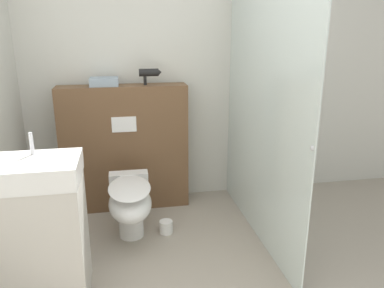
# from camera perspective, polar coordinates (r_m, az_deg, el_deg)

# --- Properties ---
(wall_back) EXTENTS (8.00, 0.06, 2.50)m
(wall_back) POSITION_cam_1_polar(r_m,az_deg,el_deg) (3.71, -3.89, 10.37)
(wall_back) COLOR silver
(wall_back) RESTS_ON ground_plane
(partition_panel) EXTENTS (1.18, 0.26, 1.19)m
(partition_panel) POSITION_cam_1_polar(r_m,az_deg,el_deg) (3.62, -10.13, -0.59)
(partition_panel) COLOR brown
(partition_panel) RESTS_ON ground_plane
(shower_glass) EXTENTS (0.04, 1.76, 2.12)m
(shower_glass) POSITION_cam_1_polar(r_m,az_deg,el_deg) (3.01, 10.48, 4.96)
(shower_glass) COLOR silver
(shower_glass) RESTS_ON ground_plane
(toilet) EXTENTS (0.34, 0.66, 0.49)m
(toilet) POSITION_cam_1_polar(r_m,az_deg,el_deg) (3.12, -9.41, -8.84)
(toilet) COLOR white
(toilet) RESTS_ON ground_plane
(sink_vanity) EXTENTS (0.57, 0.42, 1.08)m
(sink_vanity) POSITION_cam_1_polar(r_m,az_deg,el_deg) (2.58, -22.39, -12.12)
(sink_vanity) COLOR beige
(sink_vanity) RESTS_ON ground_plane
(hair_drier) EXTENTS (0.21, 0.07, 0.15)m
(hair_drier) POSITION_cam_1_polar(r_m,az_deg,el_deg) (3.48, -6.49, 10.70)
(hair_drier) COLOR black
(hair_drier) RESTS_ON partition_panel
(folded_towel) EXTENTS (0.25, 0.20, 0.07)m
(folded_towel) POSITION_cam_1_polar(r_m,az_deg,el_deg) (3.50, -13.25, 9.23)
(folded_towel) COLOR #8C9EAD
(folded_towel) RESTS_ON partition_panel
(spare_toilet_roll) EXTENTS (0.11, 0.11, 0.11)m
(spare_toilet_roll) POSITION_cam_1_polar(r_m,az_deg,el_deg) (3.30, -3.98, -12.48)
(spare_toilet_roll) COLOR white
(spare_toilet_roll) RESTS_ON ground_plane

